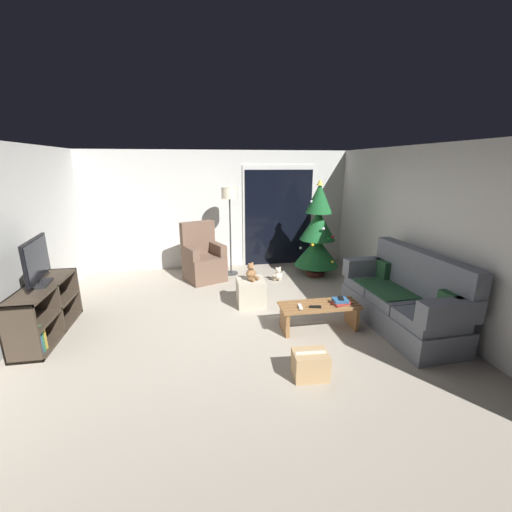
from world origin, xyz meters
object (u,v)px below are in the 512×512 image
at_px(coffee_table, 319,312).
at_px(ottoman, 251,292).
at_px(teddy_bear_cream_by_tree, 278,275).
at_px(couch, 403,300).
at_px(book_stack, 341,301).
at_px(media_shelf, 42,313).
at_px(teddy_bear_chestnut, 251,273).
at_px(cell_phone, 341,298).
at_px(armchair, 203,260).
at_px(television, 37,262).
at_px(remote_white, 300,307).
at_px(cardboard_box_taped_mid_floor, 310,365).
at_px(floor_lamp, 230,201).
at_px(remote_black, 315,307).
at_px(christmas_tree, 317,234).

bearing_deg(coffee_table, ottoman, 129.16).
bearing_deg(teddy_bear_cream_by_tree, couch, -58.77).
height_order(book_stack, ottoman, book_stack).
bearing_deg(media_shelf, teddy_bear_chestnut, 10.99).
relative_size(cell_phone, teddy_bear_cream_by_tree, 0.50).
height_order(armchair, television, television).
bearing_deg(cell_phone, coffee_table, -168.25).
height_order(remote_white, armchair, armchair).
bearing_deg(cardboard_box_taped_mid_floor, armchair, 107.67).
bearing_deg(media_shelf, floor_lamp, 38.91).
bearing_deg(television, book_stack, -7.31).
distance_m(media_shelf, ottoman, 2.92).
bearing_deg(teddy_bear_cream_by_tree, cardboard_box_taped_mid_floor, -96.91).
relative_size(media_shelf, ottoman, 3.18).
relative_size(coffee_table, cell_phone, 7.64).
distance_m(cell_phone, ottoman, 1.50).
xyz_separation_m(remote_black, floor_lamp, (-0.87, 2.68, 1.12)).
bearing_deg(cell_phone, media_shelf, -170.91).
bearing_deg(book_stack, couch, -5.00).
bearing_deg(couch, cell_phone, 174.23).
relative_size(remote_white, teddy_bear_chestnut, 0.55).
relative_size(coffee_table, remote_black, 7.05).
xyz_separation_m(remote_white, armchair, (-1.24, 2.41, 0.02)).
xyz_separation_m(book_stack, teddy_bear_chestnut, (-1.09, 1.00, 0.14)).
bearing_deg(media_shelf, teddy_bear_cream_by_tree, 24.12).
bearing_deg(cardboard_box_taped_mid_floor, ottoman, 99.57).
bearing_deg(cell_phone, teddy_bear_cream_by_tree, 116.41).
height_order(armchair, ottoman, armchair).
relative_size(coffee_table, teddy_bear_chestnut, 3.86).
bearing_deg(couch, remote_black, 179.05).
relative_size(ottoman, teddy_bear_cream_by_tree, 1.54).
bearing_deg(couch, book_stack, 175.00).
height_order(remote_black, ottoman, ottoman).
bearing_deg(floor_lamp, television, -141.47).
bearing_deg(television, couch, -6.89).
xyz_separation_m(coffee_table, armchair, (-1.54, 2.36, 0.15)).
distance_m(remote_black, cardboard_box_taped_mid_floor, 1.01).
distance_m(coffee_table, cell_phone, 0.36).
xyz_separation_m(armchair, floor_lamp, (0.57, 0.24, 1.10)).
bearing_deg(floor_lamp, couch, -51.52).
bearing_deg(cell_phone, remote_black, -154.70).
height_order(remote_white, cell_phone, cell_phone).
relative_size(book_stack, teddy_bear_cream_by_tree, 0.97).
height_order(television, teddy_bear_cream_by_tree, television).
height_order(remote_black, christmas_tree, christmas_tree).
relative_size(armchair, teddy_bear_chestnut, 3.96).
height_order(floor_lamp, media_shelf, floor_lamp).
distance_m(floor_lamp, media_shelf, 3.66).
bearing_deg(teddy_bear_chestnut, coffee_table, -50.84).
height_order(remote_white, ottoman, ottoman).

